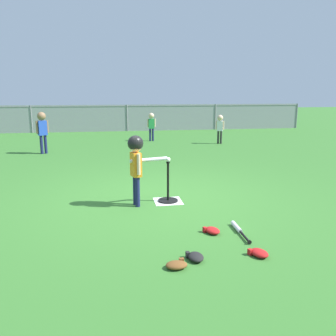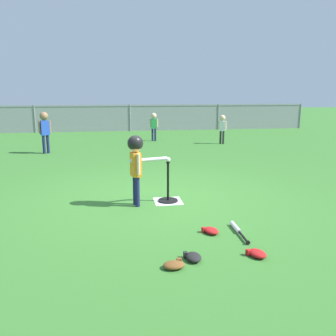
{
  "view_description": "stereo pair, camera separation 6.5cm",
  "coord_description": "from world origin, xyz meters",
  "px_view_note": "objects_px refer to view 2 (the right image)",
  "views": [
    {
      "loc": [
        -0.79,
        -5.57,
        1.75
      ],
      "look_at": [
        0.1,
        -0.18,
        0.55
      ],
      "focal_mm": 37.86,
      "sensor_mm": 36.0,
      "label": 1
    },
    {
      "loc": [
        -0.73,
        -5.58,
        1.75
      ],
      "look_at": [
        0.1,
        -0.18,
        0.55
      ],
      "focal_mm": 37.86,
      "sensor_mm": 36.0,
      "label": 2
    }
  ],
  "objects_px": {
    "batting_tee": "(168,195)",
    "fielder_deep_center": "(45,127)",
    "spare_bat_silver": "(237,229)",
    "batter_child": "(136,156)",
    "glove_outfield_drop": "(193,257)",
    "fielder_deep_left": "(154,123)",
    "fielder_near_right": "(222,125)",
    "glove_tossed_aside": "(211,231)",
    "glove_near_bats": "(257,253)",
    "baseball_on_tee": "(168,160)",
    "glove_by_plate": "(174,265)"
  },
  "relations": [
    {
      "from": "batting_tee",
      "to": "fielder_deep_center",
      "type": "distance_m",
      "value": 5.69
    },
    {
      "from": "batting_tee",
      "to": "spare_bat_silver",
      "type": "xyz_separation_m",
      "value": [
        0.67,
        -1.37,
        -0.07
      ]
    },
    {
      "from": "batter_child",
      "to": "glove_outfield_drop",
      "type": "height_order",
      "value": "batter_child"
    },
    {
      "from": "fielder_deep_left",
      "to": "glove_outfield_drop",
      "type": "xyz_separation_m",
      "value": [
        -0.62,
        -9.04,
        -0.6
      ]
    },
    {
      "from": "fielder_near_right",
      "to": "glove_tossed_aside",
      "type": "bearing_deg",
      "value": -108.18
    },
    {
      "from": "batter_child",
      "to": "glove_near_bats",
      "type": "bearing_deg",
      "value": -59.16
    },
    {
      "from": "baseball_on_tee",
      "to": "glove_tossed_aside",
      "type": "distance_m",
      "value": 1.56
    },
    {
      "from": "batting_tee",
      "to": "glove_outfield_drop",
      "type": "distance_m",
      "value": 2.04
    },
    {
      "from": "fielder_near_right",
      "to": "glove_tossed_aside",
      "type": "distance_m",
      "value": 7.75
    },
    {
      "from": "spare_bat_silver",
      "to": "glove_by_plate",
      "type": "height_order",
      "value": "glove_by_plate"
    },
    {
      "from": "glove_outfield_drop",
      "to": "fielder_deep_left",
      "type": "bearing_deg",
      "value": 86.08
    },
    {
      "from": "batting_tee",
      "to": "baseball_on_tee",
      "type": "distance_m",
      "value": 0.59
    },
    {
      "from": "batting_tee",
      "to": "batter_child",
      "type": "xyz_separation_m",
      "value": [
        -0.51,
        -0.13,
        0.68
      ]
    },
    {
      "from": "batter_child",
      "to": "spare_bat_silver",
      "type": "xyz_separation_m",
      "value": [
        1.18,
        -1.25,
        -0.75
      ]
    },
    {
      "from": "glove_tossed_aside",
      "to": "baseball_on_tee",
      "type": "bearing_deg",
      "value": 103.58
    },
    {
      "from": "glove_by_plate",
      "to": "glove_near_bats",
      "type": "height_order",
      "value": "same"
    },
    {
      "from": "baseball_on_tee",
      "to": "fielder_deep_center",
      "type": "height_order",
      "value": "fielder_deep_center"
    },
    {
      "from": "batter_child",
      "to": "fielder_near_right",
      "type": "bearing_deg",
      "value": 61.93
    },
    {
      "from": "baseball_on_tee",
      "to": "glove_tossed_aside",
      "type": "bearing_deg",
      "value": -76.42
    },
    {
      "from": "fielder_deep_center",
      "to": "glove_by_plate",
      "type": "xyz_separation_m",
      "value": [
        2.47,
        -7.12,
        -0.72
      ]
    },
    {
      "from": "batter_child",
      "to": "glove_near_bats",
      "type": "distance_m",
      "value": 2.38
    },
    {
      "from": "fielder_deep_center",
      "to": "fielder_deep_left",
      "type": "relative_size",
      "value": 1.19
    },
    {
      "from": "fielder_deep_center",
      "to": "glove_by_plate",
      "type": "bearing_deg",
      "value": -70.91
    },
    {
      "from": "glove_by_plate",
      "to": "glove_outfield_drop",
      "type": "height_order",
      "value": "same"
    },
    {
      "from": "batter_child",
      "to": "fielder_deep_left",
      "type": "xyz_separation_m",
      "value": [
        1.08,
        7.13,
        -0.14
      ]
    },
    {
      "from": "fielder_deep_left",
      "to": "spare_bat_silver",
      "type": "bearing_deg",
      "value": -89.31
    },
    {
      "from": "batting_tee",
      "to": "fielder_near_right",
      "type": "height_order",
      "value": "fielder_near_right"
    },
    {
      "from": "fielder_deep_left",
      "to": "glove_near_bats",
      "type": "bearing_deg",
      "value": -89.5
    },
    {
      "from": "fielder_deep_left",
      "to": "spare_bat_silver",
      "type": "distance_m",
      "value": 8.39
    },
    {
      "from": "batter_child",
      "to": "glove_tossed_aside",
      "type": "height_order",
      "value": "batter_child"
    },
    {
      "from": "glove_outfield_drop",
      "to": "batting_tee",
      "type": "bearing_deg",
      "value": 88.7
    },
    {
      "from": "batting_tee",
      "to": "fielder_deep_center",
      "type": "relative_size",
      "value": 0.55
    },
    {
      "from": "baseball_on_tee",
      "to": "fielder_deep_left",
      "type": "xyz_separation_m",
      "value": [
        0.57,
        7.0,
        -0.05
      ]
    },
    {
      "from": "baseball_on_tee",
      "to": "spare_bat_silver",
      "type": "distance_m",
      "value": 1.66
    },
    {
      "from": "glove_near_bats",
      "to": "glove_outfield_drop",
      "type": "xyz_separation_m",
      "value": [
        -0.7,
        0.02,
        0.0
      ]
    },
    {
      "from": "fielder_deep_center",
      "to": "batting_tee",
      "type": "bearing_deg",
      "value": -60.99
    },
    {
      "from": "batter_child",
      "to": "fielder_deep_center",
      "type": "xyz_separation_m",
      "value": [
        -2.23,
        5.07,
        -0.03
      ]
    },
    {
      "from": "batter_child",
      "to": "glove_by_plate",
      "type": "height_order",
      "value": "batter_child"
    },
    {
      "from": "glove_tossed_aside",
      "to": "fielder_near_right",
      "type": "bearing_deg",
      "value": 71.82
    },
    {
      "from": "fielder_near_right",
      "to": "fielder_deep_left",
      "type": "xyz_separation_m",
      "value": [
        -2.17,
        1.03,
        0.02
      ]
    },
    {
      "from": "batting_tee",
      "to": "fielder_deep_center",
      "type": "xyz_separation_m",
      "value": [
        -2.74,
        4.94,
        0.65
      ]
    },
    {
      "from": "fielder_near_right",
      "to": "fielder_deep_center",
      "type": "distance_m",
      "value": 5.58
    },
    {
      "from": "batting_tee",
      "to": "spare_bat_silver",
      "type": "distance_m",
      "value": 1.53
    },
    {
      "from": "glove_by_plate",
      "to": "glove_near_bats",
      "type": "distance_m",
      "value": 0.93
    },
    {
      "from": "glove_tossed_aside",
      "to": "fielder_deep_left",
      "type": "bearing_deg",
      "value": 88.36
    },
    {
      "from": "fielder_deep_left",
      "to": "glove_near_bats",
      "type": "relative_size",
      "value": 3.81
    },
    {
      "from": "fielder_deep_center",
      "to": "fielder_deep_left",
      "type": "distance_m",
      "value": 3.9
    },
    {
      "from": "batting_tee",
      "to": "glove_near_bats",
      "type": "bearing_deg",
      "value": -72.49
    },
    {
      "from": "fielder_deep_left",
      "to": "glove_by_plate",
      "type": "xyz_separation_m",
      "value": [
        -0.85,
        -9.18,
        -0.6
      ]
    },
    {
      "from": "glove_near_bats",
      "to": "glove_outfield_drop",
      "type": "bearing_deg",
      "value": 178.06
    }
  ]
}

